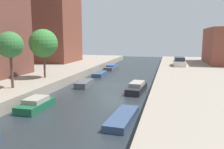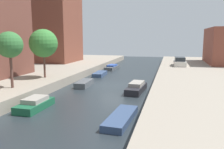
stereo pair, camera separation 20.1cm
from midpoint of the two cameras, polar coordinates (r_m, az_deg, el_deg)
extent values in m
plane|color=#232B30|center=(27.06, 0.12, -2.69)|extent=(84.00, 84.00, 0.00)
cube|color=gray|center=(33.88, -25.29, -0.31)|extent=(20.00, 64.00, 1.00)
cube|color=brown|center=(46.30, -15.29, 14.44)|extent=(10.00, 8.69, 18.13)
cylinder|color=brown|center=(22.74, -23.56, 0.81)|extent=(0.24, 0.24, 3.11)
sphere|color=#326C34|center=(22.55, -23.95, 6.81)|extent=(2.36, 2.36, 2.36)
cylinder|color=brown|center=(27.40, -16.29, 2.19)|extent=(0.23, 0.23, 2.82)
sphere|color=#367A35|center=(27.23, -16.53, 7.48)|extent=(3.20, 3.20, 3.20)
cube|color=beige|center=(39.29, 16.63, 2.71)|extent=(1.95, 4.57, 0.81)
cube|color=#1E2328|center=(38.88, 16.70, 3.71)|extent=(1.66, 2.54, 0.63)
cube|color=#195638|center=(19.11, -18.40, -7.34)|extent=(1.58, 3.56, 0.58)
cube|color=gray|center=(19.06, -18.32, -5.93)|extent=(1.34, 1.96, 0.35)
cube|color=#4C5156|center=(26.60, -6.75, -2.26)|extent=(1.52, 3.60, 0.64)
cube|color=#33476B|center=(33.86, -2.87, 0.15)|extent=(1.62, 4.00, 0.52)
cube|color=#4C5156|center=(40.54, 0.13, 1.69)|extent=(1.75, 4.59, 0.57)
cube|color=#2D4C9E|center=(40.52, 0.14, 2.28)|extent=(1.42, 2.55, 0.27)
cube|color=#33476B|center=(15.68, 2.66, -10.73)|extent=(1.64, 4.67, 0.46)
cube|color=#232328|center=(23.88, 6.32, -3.56)|extent=(1.76, 4.55, 0.64)
cube|color=gray|center=(24.01, 6.42, -2.28)|extent=(1.40, 2.53, 0.36)
camera|label=1|loc=(0.10, -89.80, 0.03)|focal=36.67mm
camera|label=2|loc=(0.10, 90.20, -0.03)|focal=36.67mm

